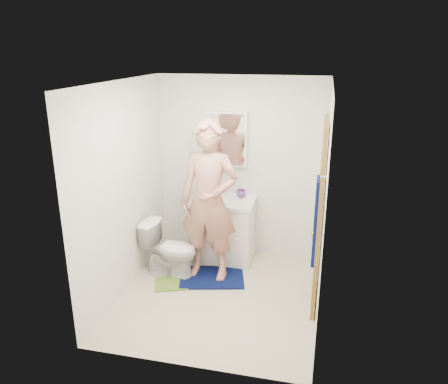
# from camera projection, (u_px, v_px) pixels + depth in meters

# --- Properties ---
(floor) EXTENTS (2.20, 2.40, 0.02)m
(floor) POSITION_uv_depth(u_px,v_px,m) (219.00, 296.00, 5.04)
(floor) COLOR beige
(floor) RESTS_ON ground
(ceiling) EXTENTS (2.20, 2.40, 0.02)m
(ceiling) POSITION_uv_depth(u_px,v_px,m) (218.00, 81.00, 4.27)
(ceiling) COLOR white
(ceiling) RESTS_ON ground
(wall_back) EXTENTS (2.20, 0.02, 2.40)m
(wall_back) POSITION_uv_depth(u_px,v_px,m) (240.00, 168.00, 5.77)
(wall_back) COLOR silver
(wall_back) RESTS_ON ground
(wall_front) EXTENTS (2.20, 0.02, 2.40)m
(wall_front) POSITION_uv_depth(u_px,v_px,m) (183.00, 246.00, 3.54)
(wall_front) COLOR silver
(wall_front) RESTS_ON ground
(wall_left) EXTENTS (0.02, 2.40, 2.40)m
(wall_left) POSITION_uv_depth(u_px,v_px,m) (123.00, 190.00, 4.89)
(wall_left) COLOR silver
(wall_left) RESTS_ON ground
(wall_right) EXTENTS (0.02, 2.40, 2.40)m
(wall_right) POSITION_uv_depth(u_px,v_px,m) (325.00, 206.00, 4.42)
(wall_right) COLOR silver
(wall_right) RESTS_ON ground
(vanity_cabinet) EXTENTS (0.75, 0.55, 0.80)m
(vanity_cabinet) POSITION_uv_depth(u_px,v_px,m) (224.00, 231.00, 5.79)
(vanity_cabinet) COLOR white
(vanity_cabinet) RESTS_ON floor
(countertop) EXTENTS (0.79, 0.59, 0.05)m
(countertop) POSITION_uv_depth(u_px,v_px,m) (224.00, 201.00, 5.65)
(countertop) COLOR white
(countertop) RESTS_ON vanity_cabinet
(sink_basin) EXTENTS (0.40, 0.40, 0.03)m
(sink_basin) POSITION_uv_depth(u_px,v_px,m) (224.00, 200.00, 5.65)
(sink_basin) COLOR white
(sink_basin) RESTS_ON countertop
(faucet) EXTENTS (0.03, 0.03, 0.12)m
(faucet) POSITION_uv_depth(u_px,v_px,m) (227.00, 191.00, 5.79)
(faucet) COLOR silver
(faucet) RESTS_ON countertop
(medicine_cabinet) EXTENTS (0.50, 0.12, 0.70)m
(medicine_cabinet) POSITION_uv_depth(u_px,v_px,m) (228.00, 139.00, 5.61)
(medicine_cabinet) COLOR white
(medicine_cabinet) RESTS_ON wall_back
(mirror_panel) EXTENTS (0.46, 0.01, 0.66)m
(mirror_panel) POSITION_uv_depth(u_px,v_px,m) (227.00, 140.00, 5.56)
(mirror_panel) COLOR white
(mirror_panel) RESTS_ON wall_back
(door) EXTENTS (0.05, 0.80, 2.05)m
(door) POSITION_uv_depth(u_px,v_px,m) (320.00, 216.00, 4.62)
(door) COLOR olive
(door) RESTS_ON ground
(door_knob) EXTENTS (0.07, 0.07, 0.07)m
(door_knob) POSITION_uv_depth(u_px,v_px,m) (314.00, 234.00, 4.36)
(door_knob) COLOR gold
(door_knob) RESTS_ON door
(towel) EXTENTS (0.03, 0.24, 0.80)m
(towel) POSITION_uv_depth(u_px,v_px,m) (315.00, 221.00, 3.89)
(towel) COLOR #071146
(towel) RESTS_ON wall_right
(towel_hook) EXTENTS (0.06, 0.02, 0.02)m
(towel_hook) POSITION_uv_depth(u_px,v_px,m) (324.00, 177.00, 3.75)
(towel_hook) COLOR silver
(towel_hook) RESTS_ON wall_right
(toilet) EXTENTS (0.72, 0.46, 0.69)m
(toilet) POSITION_uv_depth(u_px,v_px,m) (170.00, 249.00, 5.41)
(toilet) COLOR white
(toilet) RESTS_ON floor
(bath_mat) EXTENTS (0.89, 0.73, 0.02)m
(bath_mat) POSITION_uv_depth(u_px,v_px,m) (212.00, 277.00, 5.41)
(bath_mat) COLOR #071146
(bath_mat) RESTS_ON floor
(green_rug) EXTENTS (0.49, 0.45, 0.02)m
(green_rug) POSITION_uv_depth(u_px,v_px,m) (172.00, 284.00, 5.27)
(green_rug) COLOR olive
(green_rug) RESTS_ON floor
(soap_dispenser) EXTENTS (0.11, 0.11, 0.19)m
(soap_dispenser) POSITION_uv_depth(u_px,v_px,m) (210.00, 194.00, 5.57)
(soap_dispenser) COLOR #AF5156
(soap_dispenser) RESTS_ON countertop
(toothbrush_cup) EXTENTS (0.15, 0.15, 0.10)m
(toothbrush_cup) POSITION_uv_depth(u_px,v_px,m) (241.00, 194.00, 5.72)
(toothbrush_cup) COLOR #6E408E
(toothbrush_cup) RESTS_ON countertop
(man) EXTENTS (0.74, 0.52, 1.94)m
(man) POSITION_uv_depth(u_px,v_px,m) (209.00, 201.00, 5.15)
(man) COLOR tan
(man) RESTS_ON bath_mat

